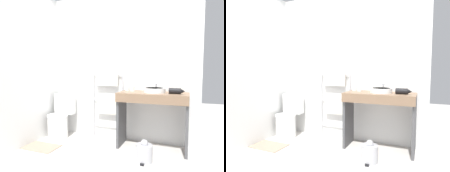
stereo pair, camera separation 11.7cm
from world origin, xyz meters
TOP-DOWN VIEW (x-y plane):
  - wall_back at (0.00, 1.45)m, footprint 2.74×0.12m
  - wall_side at (-1.31, 0.70)m, footprint 0.12×2.07m
  - toilet at (-1.00, 1.07)m, footprint 0.37×0.50m
  - towel_radiator at (-0.18, 1.34)m, footprint 0.58×0.06m
  - vanity_counter at (0.67, 1.12)m, footprint 1.05×0.50m
  - sink_basin at (0.69, 1.15)m, footprint 0.34×0.34m
  - faucet at (0.69, 1.33)m, footprint 0.02×0.10m
  - cup_near_wall at (0.22, 1.26)m, footprint 0.07×0.07m
  - cup_near_edge at (0.32, 1.21)m, footprint 0.07×0.07m
  - hair_dryer at (1.00, 1.11)m, footprint 0.22×0.19m
  - trash_bin at (0.65, 0.65)m, footprint 0.22×0.26m
  - bath_mat at (-0.99, 0.54)m, footprint 0.56×0.36m

SIDE VIEW (x-z plane):
  - bath_mat at x=-0.99m, z-range 0.00..0.01m
  - trash_bin at x=0.65m, z-range -0.02..0.28m
  - toilet at x=-1.00m, z-range -0.07..0.72m
  - vanity_counter at x=0.67m, z-range 0.16..1.05m
  - towel_radiator at x=-0.18m, z-range 0.16..1.36m
  - sink_basin at x=0.69m, z-range 0.89..0.96m
  - hair_dryer at x=1.00m, z-range 0.88..0.97m
  - cup_near_wall at x=0.22m, z-range 0.88..0.97m
  - cup_near_edge at x=0.32m, z-range 0.88..0.97m
  - faucet at x=0.69m, z-range 0.90..1.03m
  - wall_back at x=0.00m, z-range 0.00..2.56m
  - wall_side at x=-1.31m, z-range 0.00..2.56m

